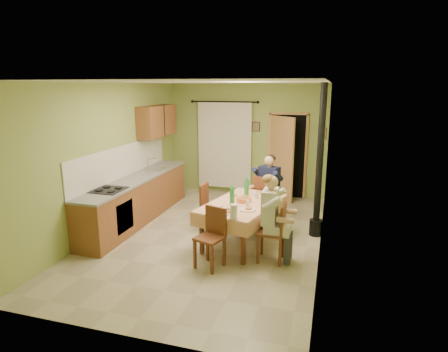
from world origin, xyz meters
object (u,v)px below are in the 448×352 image
(chair_near, at_px, (210,249))
(chair_right, at_px, (272,244))
(chair_left, at_px, (212,217))
(chair_far, at_px, (267,210))
(man_right, at_px, (272,208))
(dining_table, at_px, (242,223))
(man_far, at_px, (268,182))
(stove_flue, at_px, (318,182))

(chair_near, xyz_separation_m, chair_right, (0.87, 0.48, 0.00))
(chair_left, bearing_deg, chair_far, 130.59)
(chair_near, height_order, chair_left, chair_near)
(chair_far, bearing_deg, man_right, -56.95)
(dining_table, distance_m, man_far, 1.25)
(dining_table, relative_size, chair_far, 1.91)
(chair_far, distance_m, chair_right, 1.67)
(dining_table, distance_m, stove_flue, 1.59)
(chair_left, height_order, stove_flue, stove_flue)
(dining_table, xyz_separation_m, chair_left, (-0.69, 0.38, -0.09))
(chair_far, relative_size, chair_left, 1.08)
(dining_table, xyz_separation_m, man_right, (0.60, -0.53, 0.50))
(chair_far, xyz_separation_m, chair_left, (-0.95, -0.72, -0.00))
(chair_far, xyz_separation_m, stove_flue, (0.99, -0.35, 0.73))
(dining_table, xyz_separation_m, chair_far, (0.25, 1.10, -0.09))
(man_far, xyz_separation_m, man_right, (0.34, -1.65, 0.00))
(dining_table, relative_size, man_right, 1.38)
(chair_near, bearing_deg, dining_table, -86.43)
(stove_flue, bearing_deg, chair_near, -130.49)
(chair_left, relative_size, stove_flue, 0.33)
(chair_near, relative_size, man_far, 0.68)
(chair_left, bearing_deg, man_right, 58.00)
(dining_table, bearing_deg, chair_left, 164.20)
(chair_far, bearing_deg, stove_flue, 1.54)
(chair_far, bearing_deg, man_far, 90.00)
(man_right, bearing_deg, chair_far, 12.13)
(man_far, relative_size, man_right, 1.00)
(man_far, bearing_deg, chair_far, -90.00)
(chair_near, bearing_deg, man_right, -132.71)
(chair_near, height_order, stove_flue, stove_flue)
(dining_table, bearing_deg, chair_right, -27.86)
(dining_table, bearing_deg, man_far, 90.09)
(dining_table, relative_size, man_far, 1.38)
(man_far, xyz_separation_m, stove_flue, (0.98, -0.37, 0.15))
(chair_far, relative_size, chair_right, 1.04)
(chair_near, bearing_deg, man_far, -85.66)
(man_far, bearing_deg, man_right, -57.23)
(chair_near, distance_m, chair_left, 1.46)
(chair_right, relative_size, stove_flue, 0.34)
(dining_table, height_order, man_far, man_far)
(chair_left, relative_size, man_right, 0.67)
(chair_left, xyz_separation_m, stove_flue, (1.93, 0.37, 0.74))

